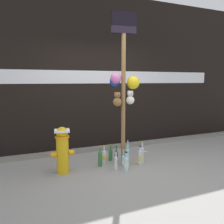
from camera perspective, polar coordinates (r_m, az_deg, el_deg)
The scene contains 19 objects.
ground_plane at distance 4.27m, azimuth 4.78°, elevation -13.91°, with size 14.00×14.00×0.00m, color gray.
building_wall at distance 5.66m, azimuth -3.91°, elevation 9.61°, with size 10.00×0.21×3.53m.
curb_strip at distance 5.44m, azimuth -2.10°, elevation -8.68°, with size 8.00×0.12×0.08m, color slate.
memorial_post at distance 4.31m, azimuth 2.81°, elevation 8.62°, with size 0.54×0.41×2.74m.
fire_hydrant at distance 4.12m, azimuth -11.85°, elevation -8.71°, with size 0.39×0.29×0.79m.
bottle_0 at distance 4.76m, azimuth 3.78°, elevation -9.49°, with size 0.07×0.07×0.41m.
bottle_1 at distance 4.23m, azimuth 0.95°, elevation -12.02°, with size 0.06×0.06×0.35m.
bottle_2 at distance 4.40m, azimuth 2.77°, elevation -11.59°, with size 0.07×0.07×0.32m.
bottle_3 at distance 4.56m, azimuth 1.06°, elevation -10.84°, with size 0.07×0.07×0.34m.
bottle_4 at distance 4.60m, azimuth 7.28°, elevation -10.09°, with size 0.06×0.06×0.41m.
bottle_5 at distance 4.22m, azimuth 3.47°, elevation -12.20°, with size 0.08×0.08×0.34m.
bottle_6 at distance 4.72m, azimuth -0.36°, elevation -10.06°, with size 0.07×0.07×0.33m.
bottle_7 at distance 4.51m, azimuth 6.79°, elevation -10.71°, with size 0.08×0.08×0.36m.
bottle_8 at distance 4.45m, azimuth 3.68°, elevation -10.82°, with size 0.08×0.08×0.39m.
bottle_9 at distance 4.58m, azimuth -1.90°, elevation -10.65°, with size 0.08×0.08×0.35m.
bottle_10 at distance 4.41m, azimuth -2.89°, elevation -11.00°, with size 0.07×0.07×0.37m.
litter_0 at distance 5.36m, azimuth 7.63°, elevation -9.38°, with size 0.15×0.07×0.01m, color silver.
litter_1 at distance 4.19m, azimuth -13.65°, elevation -14.47°, with size 0.12×0.07×0.01m, color #8C99B2.
litter_2 at distance 4.67m, azimuth 5.64°, elevation -11.97°, with size 0.07×0.10×0.01m, color tan.
Camera 1 is at (-1.88, -3.50, 1.56)m, focal length 37.96 mm.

